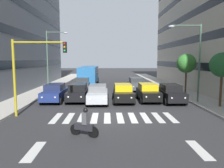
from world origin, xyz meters
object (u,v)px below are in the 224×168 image
object	(u,v)px
street_lamp_right	(51,55)
street_tree_0	(222,65)
car_3	(98,94)
car_row2_0	(136,84)
traffic_light_gantry	(29,66)
car_0	(171,93)
car_row2_1	(83,84)
car_2	(123,93)
motorcycle_with_rider	(85,125)
car_1	(148,92)
street_tree_1	(186,63)
car_5	(55,93)
bus_behind_traffic	(89,74)
car_4	(78,92)
street_lamp_left	(194,55)

from	to	relation	value
street_lamp_right	street_tree_0	bearing A→B (deg)	149.29
car_3	car_row2_0	world-z (taller)	same
car_row2_0	traffic_light_gantry	size ratio (longest dim) A/B	0.81
car_0	car_row2_1	world-z (taller)	same
car_2	motorcycle_with_rider	xyz separation A→B (m)	(2.74, 9.36, -0.24)
car_row2_1	car_0	bearing A→B (deg)	138.25
car_row2_0	street_tree_0	xyz separation A→B (m)	(-5.76, 10.43, 2.74)
car_1	street_tree_0	world-z (taller)	street_tree_0
street_tree_0	street_tree_1	xyz separation A→B (m)	(0.19, -7.55, 0.01)
car_5	bus_behind_traffic	world-z (taller)	bus_behind_traffic
car_row2_1	street_tree_1	world-z (taller)	street_tree_1
car_2	street_lamp_right	bearing A→B (deg)	-39.14
car_row2_1	street_tree_0	size ratio (longest dim) A/B	0.98
car_1	car_4	distance (m)	6.93
car_2	street_tree_0	world-z (taller)	street_tree_0
car_4	car_row2_0	bearing A→B (deg)	-133.35
car_1	traffic_light_gantry	distance (m)	11.39
traffic_light_gantry	car_5	bearing A→B (deg)	-94.17
motorcycle_with_rider	car_0	bearing A→B (deg)	-128.86
car_0	car_4	distance (m)	9.06
street_lamp_right	car_0	bearing A→B (deg)	151.17
car_row2_0	traffic_light_gantry	bearing A→B (deg)	53.58
car_1	street_tree_0	bearing A→B (deg)	149.84
car_2	car_5	bearing A→B (deg)	-2.99
car_0	car_5	size ratio (longest dim) A/B	1.00
car_3	street_lamp_right	size ratio (longest dim) A/B	0.59
traffic_light_gantry	car_1	bearing A→B (deg)	-150.26
street_tree_1	car_5	bearing A→B (deg)	16.65
street_lamp_left	car_0	bearing A→B (deg)	-16.93
traffic_light_gantry	street_lamp_left	size ratio (longest dim) A/B	0.77
car_3	car_4	world-z (taller)	same
car_1	street_tree_1	size ratio (longest dim) A/B	0.96
traffic_light_gantry	street_lamp_right	world-z (taller)	street_lamp_right
car_5	bus_behind_traffic	bearing A→B (deg)	-99.63
car_row2_0	car_row2_1	size ratio (longest dim) A/B	1.00
car_3	street_tree_1	world-z (taller)	street_tree_1
traffic_light_gantry	street_tree_1	size ratio (longest dim) A/B	1.19
car_2	car_row2_1	bearing A→B (deg)	-59.58
car_0	car_1	size ratio (longest dim) A/B	1.00
car_0	car_2	bearing A→B (deg)	-2.93
motorcycle_with_rider	street_tree_0	size ratio (longest dim) A/B	0.35
car_4	bus_behind_traffic	size ratio (longest dim) A/B	0.42
car_2	traffic_light_gantry	world-z (taller)	traffic_light_gantry
car_1	traffic_light_gantry	xyz separation A→B (m)	(9.59, 5.48, 2.78)
car_3	bus_behind_traffic	size ratio (longest dim) A/B	0.42
car_5	car_0	bearing A→B (deg)	177.04
bus_behind_traffic	street_tree_0	world-z (taller)	street_tree_0
car_5	street_tree_1	bearing A→B (deg)	-163.35
car_row2_0	car_row2_1	bearing A→B (deg)	-4.67
car_4	traffic_light_gantry	bearing A→B (deg)	64.53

